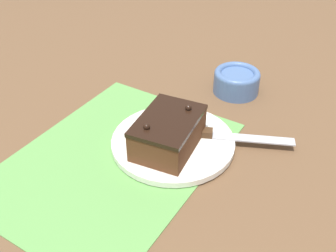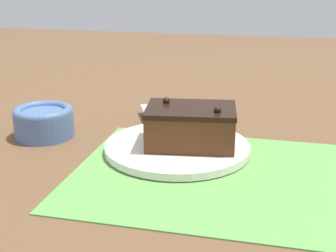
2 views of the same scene
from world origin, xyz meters
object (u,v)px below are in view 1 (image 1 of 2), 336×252
(cake_plate, at_px, (173,142))
(chocolate_cake, at_px, (168,132))
(serving_knife, at_px, (213,134))
(small_bowl, at_px, (237,81))

(cake_plate, xyz_separation_m, chocolate_cake, (-0.02, -0.00, 0.04))
(cake_plate, relative_size, chocolate_cake, 1.54)
(serving_knife, bearing_deg, cake_plate, -74.82)
(chocolate_cake, height_order, serving_knife, chocolate_cake)
(small_bowl, bearing_deg, cake_plate, 175.10)
(cake_plate, bearing_deg, chocolate_cake, -173.82)
(serving_knife, height_order, small_bowl, small_bowl)
(cake_plate, relative_size, serving_knife, 1.09)
(serving_knife, bearing_deg, chocolate_cake, -63.47)
(small_bowl, bearing_deg, chocolate_cake, 175.98)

